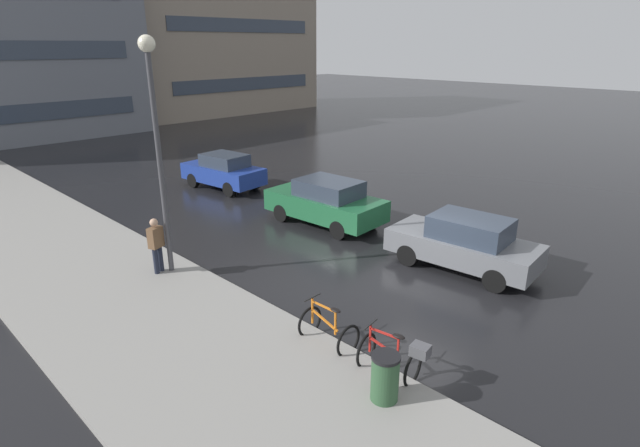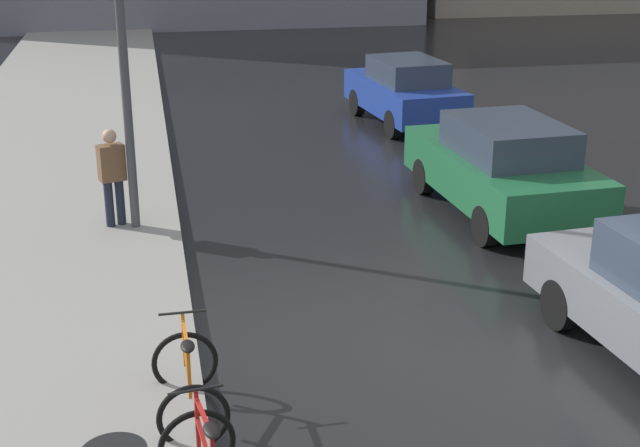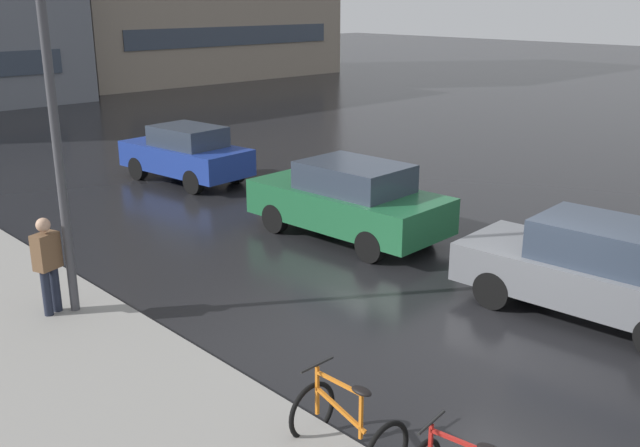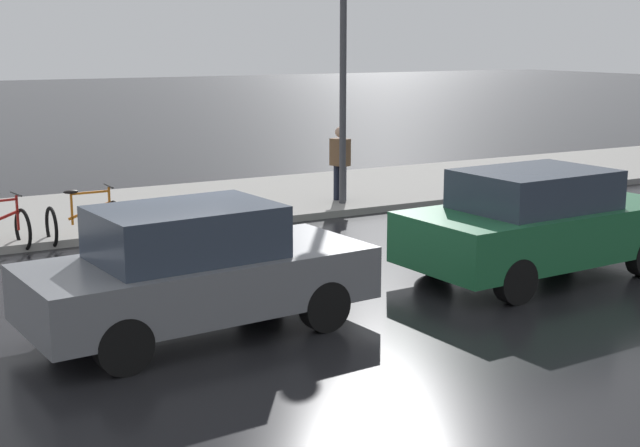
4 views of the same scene
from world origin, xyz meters
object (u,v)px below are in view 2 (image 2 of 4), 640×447
pedestrian (113,175)px  bicycle_second (189,384)px  car_blue (405,91)px  car_green (503,167)px

pedestrian → bicycle_second: bearing=-81.7°
pedestrian → car_blue: bearing=43.2°
bicycle_second → car_blue: size_ratio=0.30×
car_green → bicycle_second: bearing=-135.8°
bicycle_second → pedestrian: (-0.83, 5.71, 0.57)m
car_blue → bicycle_second: bearing=-115.8°
bicycle_second → car_blue: bearing=64.2°
bicycle_second → car_blue: (5.76, 11.91, 0.39)m
car_green → pedestrian: pedestrian is taller
bicycle_second → pedestrian: size_ratio=0.69×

